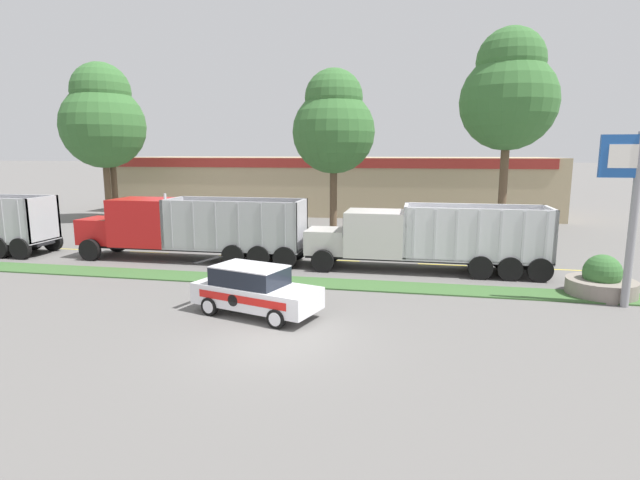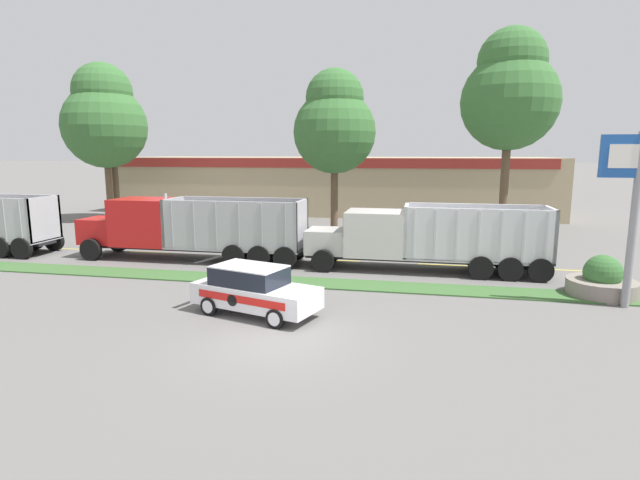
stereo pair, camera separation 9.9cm
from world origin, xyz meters
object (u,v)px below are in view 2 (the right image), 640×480
object	(u,v)px
dump_truck_lead	(170,228)
stone_planter	(602,282)
store_sign_post	(638,185)
dump_truck_trail	(405,239)
rally_car	(254,290)

from	to	relation	value
dump_truck_lead	stone_planter	bearing A→B (deg)	-8.69
stone_planter	dump_truck_lead	bearing A→B (deg)	171.31
store_sign_post	dump_truck_trail	bearing A→B (deg)	151.84
dump_truck_trail	rally_car	size ratio (longest dim) A/B	2.36
dump_truck_trail	stone_planter	bearing A→B (deg)	-20.58
store_sign_post	stone_planter	world-z (taller)	store_sign_post
dump_truck_lead	store_sign_post	world-z (taller)	store_sign_post
dump_truck_lead	dump_truck_trail	bearing A→B (deg)	-0.64
dump_truck_trail	store_sign_post	world-z (taller)	store_sign_post
dump_truck_lead	store_sign_post	bearing A→B (deg)	-12.43
dump_truck_lead	dump_truck_trail	distance (m)	12.27
dump_truck_trail	store_sign_post	distance (m)	9.71
stone_planter	rally_car	bearing A→B (deg)	-159.01
store_sign_post	rally_car	bearing A→B (deg)	-165.25
dump_truck_lead	rally_car	bearing A→B (deg)	-47.14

